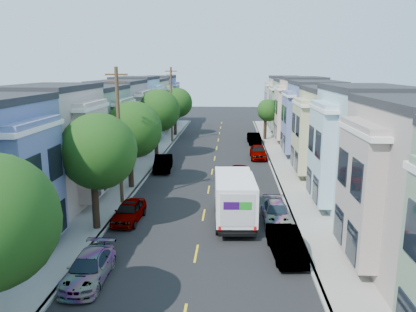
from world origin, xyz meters
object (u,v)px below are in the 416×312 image
lead_sedan (239,175)px  parked_right_d (254,139)px  tree_far_r (268,111)px  parked_left_c (129,212)px  utility_pole_near (119,137)px  parked_right_b (276,213)px  parked_right_a (286,244)px  parked_right_c (258,152)px  parked_left_b (89,268)px  tree_e (177,103)px  tree_c (133,130)px  parked_left_d (163,163)px  fedex_truck (234,196)px  tree_d (158,111)px  utility_pole_far (172,105)px

lead_sedan → parked_right_d: lead_sedan is taller
tree_far_r → parked_left_c: 34.14m
utility_pole_near → parked_right_b: size_ratio=2.43×
parked_right_a → parked_right_c: 24.29m
parked_right_a → parked_left_b: bearing=-167.2°
parked_right_b → parked_right_d: size_ratio=0.93×
tree_far_r → parked_right_a: size_ratio=1.33×
parked_left_c → parked_left_b: bearing=-87.1°
parked_left_b → tree_far_r: bearing=72.7°
tree_e → parked_left_c: (1.40, -34.87, -4.25)m
lead_sedan → parked_right_c: size_ratio=1.01×
lead_sedan → parked_left_b: lead_sedan is taller
tree_c → parked_left_c: bearing=-79.4°
parked_left_d → parked_right_d: size_ratio=1.03×
tree_e → parked_right_a: (11.20, -39.45, -4.21)m
parked_left_c → utility_pole_near: bearing=115.1°
utility_pole_near → parked_right_b: utility_pole_near is taller
fedex_truck → parked_right_b: 3.01m
parked_right_c → parked_right_a: bearing=-90.0°
parked_left_d → parked_right_b: parked_left_d is taller
utility_pole_near → tree_d: bearing=90.0°
tree_e → tree_d: bearing=-90.0°
lead_sedan → parked_left_c: size_ratio=1.12×
utility_pole_near → parked_right_c: utility_pole_near is taller
parked_right_a → parked_right_b: size_ratio=1.05×
utility_pole_far → parked_right_a: utility_pole_far is taller
parked_right_b → utility_pole_near: bearing=165.2°
tree_c → utility_pole_far: bearing=90.0°
tree_c → lead_sedan: 10.08m
lead_sedan → tree_d: bearing=136.2°
parked_left_b → parked_right_d: size_ratio=0.97×
parked_right_b → tree_far_r: bearing=85.9°
tree_far_r → lead_sedan: 22.87m
fedex_truck → parked_left_c: fedex_truck is taller
tree_c → tree_far_r: tree_c is taller
tree_c → parked_right_a: size_ratio=1.71×
parked_left_b → parked_right_a: size_ratio=0.99×
parked_right_d → utility_pole_far: bearing=171.6°
tree_c → tree_e: size_ratio=1.04×
utility_pole_far → tree_d: bearing=-90.0°
fedex_truck → tree_d: bearing=111.1°
parked_right_b → parked_right_d: 27.91m
tree_far_r → fedex_truck: tree_far_r is taller
utility_pole_far → parked_left_c: utility_pole_far is taller
fedex_truck → lead_sedan: 9.31m
tree_c → fedex_truck: (8.42, -7.08, -3.29)m
tree_d → parked_left_d: size_ratio=1.71×
tree_d → parked_left_c: tree_d is taller
parked_left_c → parked_right_a: parked_right_a is taller
parked_right_a → utility_pole_far: bearing=103.1°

